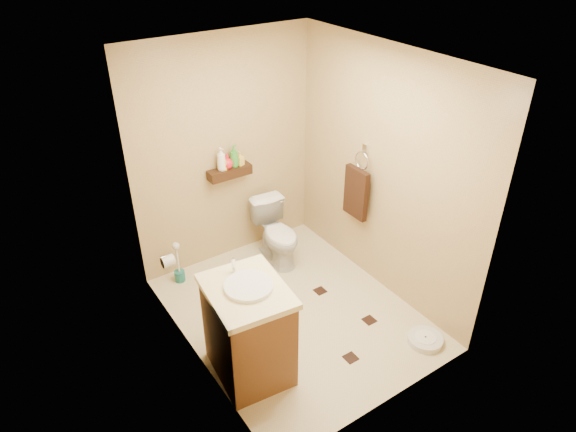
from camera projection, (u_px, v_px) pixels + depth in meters
ground at (294, 313)px, 4.93m from camera, size 2.50×2.50×0.00m
wall_back at (225, 153)px, 5.19m from camera, size 2.00×0.04×2.40m
wall_front at (401, 282)px, 3.42m from camera, size 2.00×0.04×2.40m
wall_left at (185, 242)px, 3.82m from camera, size 0.04×2.50×2.40m
wall_right at (383, 175)px, 4.78m from camera, size 0.04×2.50×2.40m
ceiling at (296, 60)px, 3.68m from camera, size 2.00×2.50×0.02m
wall_shelf at (230, 172)px, 5.22m from camera, size 0.46×0.14×0.10m
floor_accents at (296, 314)px, 4.91m from camera, size 1.21×1.49×0.01m
toilet at (277, 233)px, 5.51m from camera, size 0.44×0.69×0.66m
vanity at (249, 330)px, 4.10m from camera, size 0.66×0.77×1.01m
bathroom_scale at (425, 340)px, 4.58m from camera, size 0.38×0.38×0.06m
toilet_brush at (179, 268)px, 5.26m from camera, size 0.11×0.11×0.47m
towel_ring at (357, 191)px, 5.05m from camera, size 0.12×0.30×0.76m
toilet_paper at (168, 261)px, 4.63m from camera, size 0.12×0.11×0.12m
bottle_a at (221, 159)px, 5.10m from camera, size 0.10×0.10×0.24m
bottle_b at (223, 162)px, 5.13m from camera, size 0.09×0.09×0.16m
bottle_c at (227, 161)px, 5.15m from camera, size 0.17×0.17×0.15m
bottle_d at (234, 156)px, 5.17m from camera, size 0.10×0.10×0.23m
bottle_e at (240, 158)px, 5.22m from camera, size 0.08×0.08×0.14m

